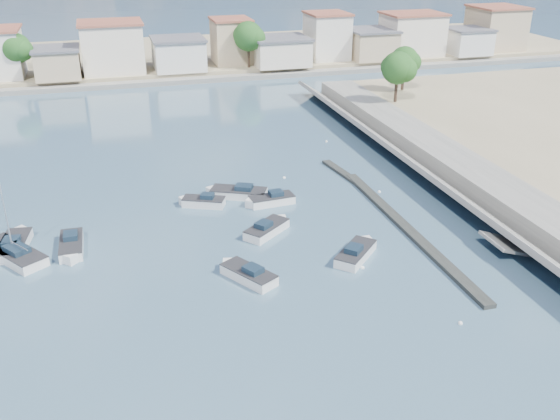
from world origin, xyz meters
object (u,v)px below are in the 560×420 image
motorboat_b (268,229)px  motorboat_d (269,201)px  motorboat_h (357,253)px  motorboat_c (236,193)px  motorboat_a (247,274)px  motorboat_e (15,244)px  sailboat (11,252)px  motorboat_f (202,202)px  motorboat_g (71,247)px

motorboat_b → motorboat_d: (1.66, 5.83, -0.00)m
motorboat_h → motorboat_c: bearing=114.8°
motorboat_c → motorboat_h: same height
motorboat_a → motorboat_h: (9.31, 0.84, -0.00)m
motorboat_c → motorboat_e: same height
motorboat_e → motorboat_c: bearing=15.6°
motorboat_a → sailboat: 19.40m
motorboat_b → motorboat_h: size_ratio=1.00×
motorboat_d → motorboat_b: bearing=-105.9°
motorboat_c → motorboat_f: 3.84m
motorboat_d → motorboat_g: (-18.06, -4.64, 0.00)m
motorboat_d → motorboat_e: 22.76m
sailboat → motorboat_e: bearing=85.7°
motorboat_f → motorboat_h: 16.96m
motorboat_h → motorboat_f: bearing=127.8°
motorboat_c → motorboat_a: bearing=-99.3°
motorboat_b → motorboat_f: same height
motorboat_a → motorboat_b: same height
motorboat_e → motorboat_d: bearing=7.2°
motorboat_b → motorboat_c: 8.58m
motorboat_h → motorboat_b: bearing=132.9°
motorboat_a → motorboat_c: 15.73m
motorboat_f → sailboat: size_ratio=0.49×
motorboat_c → sailboat: (-20.00, -7.05, 0.03)m
motorboat_b → motorboat_e: bearing=172.0°
motorboat_e → motorboat_f: (16.27, 4.29, -0.00)m
motorboat_d → sailboat: size_ratio=0.54×
motorboat_b → motorboat_c: same height
motorboat_a → sailboat: (-17.45, 8.47, 0.03)m
motorboat_b → motorboat_h: (5.73, -6.16, 0.00)m
motorboat_b → motorboat_g: bearing=175.9°
motorboat_h → sailboat: sailboat is taller
motorboat_a → motorboat_b: bearing=62.9°
motorboat_f → motorboat_e: bearing=-165.2°
sailboat → motorboat_f: bearing=19.4°
motorboat_e → motorboat_h: same height
motorboat_b → motorboat_f: bearing=122.7°
motorboat_d → motorboat_f: bearing=167.3°
motorboat_c → sailboat: size_ratio=0.66×
motorboat_f → sailboat: (-16.38, -5.78, 0.03)m
motorboat_e → motorboat_h: size_ratio=1.25×
motorboat_g → motorboat_c: bearing=25.5°
motorboat_g → motorboat_h: 23.33m
motorboat_g → motorboat_h: size_ratio=1.16×
motorboat_d → motorboat_f: 6.47m
motorboat_f → motorboat_h: (10.39, -13.41, 0.00)m
motorboat_b → motorboat_c: bearing=96.9°
motorboat_d → motorboat_h: 12.67m
motorboat_c → sailboat: sailboat is taller
motorboat_c → sailboat: bearing=-160.6°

